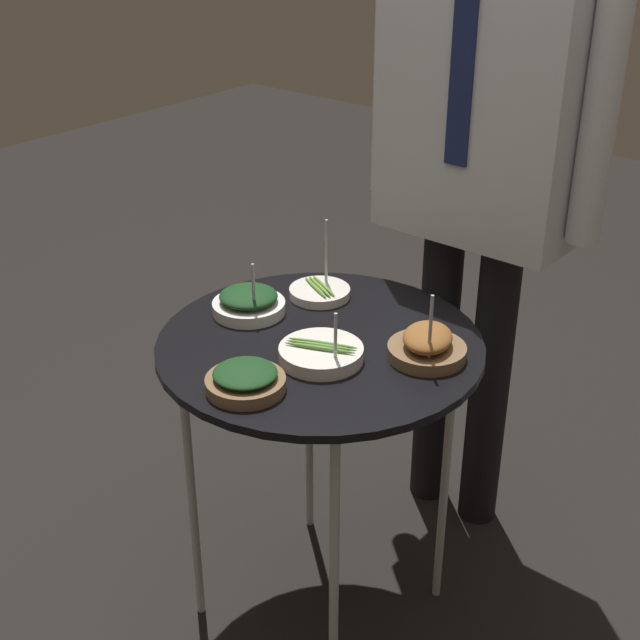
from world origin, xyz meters
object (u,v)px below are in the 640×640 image
(serving_cart, at_px, (320,363))
(bowl_roast_mid_right, at_px, (427,346))
(bowl_asparagus_front_left, at_px, (320,291))
(bowl_spinach_back_left, at_px, (250,302))
(waiter_figure, at_px, (483,139))
(bowl_asparagus_front_center, at_px, (321,353))
(bowl_spinach_center, at_px, (245,380))

(serving_cart, xyz_separation_m, bowl_roast_mid_right, (0.21, 0.08, 0.08))
(serving_cart, height_order, bowl_asparagus_front_left, bowl_asparagus_front_left)
(bowl_spinach_back_left, bearing_deg, waiter_figure, 65.01)
(bowl_asparagus_front_left, height_order, bowl_spinach_back_left, bowl_asparagus_front_left)
(bowl_spinach_back_left, xyz_separation_m, bowl_roast_mid_right, (0.42, 0.08, 0.00))
(bowl_asparagus_front_left, distance_m, bowl_roast_mid_right, 0.36)
(bowl_asparagus_front_center, bearing_deg, bowl_spinach_back_left, 166.01)
(bowl_asparagus_front_center, bearing_deg, waiter_figure, 90.70)
(bowl_spinach_center, relative_size, bowl_roast_mid_right, 0.96)
(bowl_asparagus_front_left, height_order, bowl_roast_mid_right, bowl_asparagus_front_left)
(serving_cart, xyz_separation_m, bowl_asparagus_front_center, (0.05, -0.06, 0.07))
(bowl_spinach_back_left, bearing_deg, bowl_asparagus_front_left, 66.52)
(bowl_asparagus_front_left, height_order, bowl_asparagus_front_center, bowl_asparagus_front_left)
(bowl_spinach_back_left, bearing_deg, serving_cart, -1.34)
(waiter_figure, bearing_deg, bowl_roast_mid_right, -69.96)
(bowl_asparagus_front_center, xyz_separation_m, bowl_roast_mid_right, (0.16, 0.14, 0.01))
(bowl_asparagus_front_left, xyz_separation_m, bowl_spinach_back_left, (-0.07, -0.16, 0.01))
(serving_cart, xyz_separation_m, waiter_figure, (0.04, 0.54, 0.37))
(bowl_asparagus_front_left, relative_size, bowl_spinach_center, 1.13)
(bowl_asparagus_front_center, relative_size, bowl_spinach_center, 1.11)
(bowl_roast_mid_right, height_order, waiter_figure, waiter_figure)
(bowl_asparagus_front_left, distance_m, waiter_figure, 0.52)
(bowl_spinach_back_left, bearing_deg, bowl_asparagus_front_center, -13.99)
(serving_cart, bearing_deg, waiter_figure, 85.29)
(serving_cart, height_order, waiter_figure, waiter_figure)
(bowl_spinach_back_left, relative_size, waiter_figure, 0.10)
(bowl_asparagus_front_left, xyz_separation_m, bowl_asparagus_front_center, (0.19, -0.22, 0.00))
(bowl_asparagus_front_center, bearing_deg, bowl_roast_mid_right, 42.22)
(bowl_roast_mid_right, bearing_deg, bowl_spinach_center, -121.66)
(bowl_asparagus_front_center, bearing_deg, bowl_spinach_center, -102.64)
(bowl_spinach_center, xyz_separation_m, bowl_roast_mid_right, (0.20, 0.32, 0.01))
(serving_cart, bearing_deg, bowl_spinach_center, -87.14)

